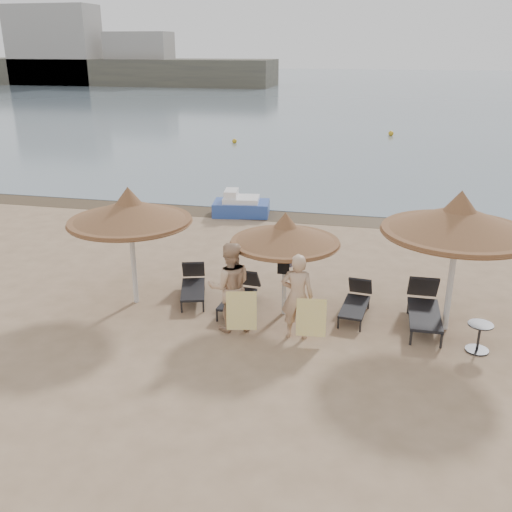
{
  "coord_description": "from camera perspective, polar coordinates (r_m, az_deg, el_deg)",
  "views": [
    {
      "loc": [
        2.67,
        -10.99,
        6.07
      ],
      "look_at": [
        -0.11,
        1.2,
        1.43
      ],
      "focal_mm": 40.0,
      "sensor_mm": 36.0,
      "label": 1
    }
  ],
  "objects": [
    {
      "name": "palapa_right",
      "position": [
        12.86,
        19.59,
        3.37
      ],
      "size": [
        3.25,
        3.25,
        3.22
      ],
      "rotation": [
        0.0,
        0.0,
        0.02
      ],
      "color": "silver",
      "rests_on": "ground"
    },
    {
      "name": "lounger_near_right",
      "position": [
        13.85,
        10.0,
        -4.42
      ],
      "size": [
        0.72,
        1.72,
        0.75
      ],
      "rotation": [
        0.0,
        0.0,
        -0.1
      ],
      "color": "#252527",
      "rests_on": "ground"
    },
    {
      "name": "buoy_mid",
      "position": [
        42.36,
        13.34,
        11.84
      ],
      "size": [
        0.37,
        0.37,
        0.37
      ],
      "primitive_type": "sphere",
      "color": "gold",
      "rests_on": "ground"
    },
    {
      "name": "pedal_boat",
      "position": [
        21.62,
        -1.55,
        5.05
      ],
      "size": [
        2.23,
        1.5,
        0.97
      ],
      "rotation": [
        0.0,
        0.0,
        0.14
      ],
      "color": "#2D4CA3",
      "rests_on": "ground"
    },
    {
      "name": "buoy_left",
      "position": [
        38.08,
        -2.17,
        11.41
      ],
      "size": [
        0.31,
        0.31,
        0.31
      ],
      "primitive_type": "sphere",
      "color": "gold",
      "rests_on": "ground"
    },
    {
      "name": "ground",
      "position": [
        12.84,
        -0.73,
        -7.85
      ],
      "size": [
        160.0,
        160.0,
        0.0
      ],
      "primitive_type": "plane",
      "color": "tan",
      "rests_on": "ground"
    },
    {
      "name": "bag_patterned",
      "position": [
        13.42,
        3.03,
        -0.14
      ],
      "size": [
        0.35,
        0.21,
        0.42
      ],
      "rotation": [
        0.0,
        0.0,
        -0.33
      ],
      "color": "white",
      "rests_on": "ground"
    },
    {
      "name": "sea",
      "position": [
        91.23,
        11.57,
        16.16
      ],
      "size": [
        200.0,
        140.0,
        0.03
      ],
      "primitive_type": "cube",
      "color": "slate",
      "rests_on": "ground"
    },
    {
      "name": "towel_right",
      "position": [
        12.25,
        5.54,
        -6.17
      ],
      "size": [
        0.64,
        0.09,
        0.89
      ],
      "rotation": [
        0.0,
        0.0,
        0.12
      ],
      "color": "yellow",
      "rests_on": "ground"
    },
    {
      "name": "towel_left",
      "position": [
        12.44,
        -1.46,
        -5.51
      ],
      "size": [
        0.65,
        0.17,
        0.93
      ],
      "rotation": [
        0.0,
        0.0,
        0.22
      ],
      "color": "yellow",
      "rests_on": "ground"
    },
    {
      "name": "lounger_far_left",
      "position": [
        14.63,
        -6.3,
        -2.77
      ],
      "size": [
        1.06,
        1.83,
        0.78
      ],
      "rotation": [
        0.0,
        0.0,
        0.3
      ],
      "color": "#252527",
      "rests_on": "ground"
    },
    {
      "name": "lounger_far_right",
      "position": [
        13.71,
        16.46,
        -4.85
      ],
      "size": [
        0.72,
        2.1,
        0.94
      ],
      "rotation": [
        0.0,
        0.0,
        0.01
      ],
      "color": "#252527",
      "rests_on": "ground"
    },
    {
      "name": "side_table",
      "position": [
        12.93,
        21.37,
        -7.67
      ],
      "size": [
        0.52,
        0.52,
        0.63
      ],
      "rotation": [
        0.0,
        0.0,
        0.39
      ],
      "color": "#252527",
      "rests_on": "ground"
    },
    {
      "name": "palapa_center",
      "position": [
        13.04,
        2.94,
        2.22
      ],
      "size": [
        2.55,
        2.55,
        2.53
      ],
      "rotation": [
        0.0,
        0.0,
        -0.16
      ],
      "color": "silver",
      "rests_on": "ground"
    },
    {
      "name": "far_shore",
      "position": [
        93.11,
        -4.79,
        18.34
      ],
      "size": [
        150.0,
        54.8,
        12.0
      ],
      "color": "brown",
      "rests_on": "ground"
    },
    {
      "name": "person_right",
      "position": [
        12.3,
        4.16,
        -3.38
      ],
      "size": [
        1.06,
        0.72,
        2.26
      ],
      "primitive_type": "imported",
      "rotation": [
        0.0,
        0.0,
        3.18
      ],
      "color": "tan",
      "rests_on": "ground"
    },
    {
      "name": "lounger_near_left",
      "position": [
        14.0,
        -1.55,
        -3.74
      ],
      "size": [
        0.72,
        1.79,
        0.78
      ],
      "rotation": [
        0.0,
        0.0,
        -0.08
      ],
      "color": "#252527",
      "rests_on": "ground"
    },
    {
      "name": "person_left",
      "position": [
        12.6,
        -2.64,
        -2.39
      ],
      "size": [
        1.28,
        1.06,
        2.39
      ],
      "primitive_type": "imported",
      "rotation": [
        0.0,
        0.0,
        3.51
      ],
      "color": "tan",
      "rests_on": "ground"
    },
    {
      "name": "bag_dark",
      "position": [
        13.14,
        2.76,
        -1.0
      ],
      "size": [
        0.27,
        0.09,
        0.38
      ],
      "rotation": [
        0.0,
        0.0,
        -0.02
      ],
      "color": "black",
      "rests_on": "ground"
    },
    {
      "name": "wet_sand_strip",
      "position": [
        21.44,
        5.15,
        3.85
      ],
      "size": [
        200.0,
        1.6,
        0.01
      ],
      "primitive_type": "cube",
      "color": "#4E3D28",
      "rests_on": "ground"
    },
    {
      "name": "palapa_left",
      "position": [
        13.89,
        -12.54,
        4.36
      ],
      "size": [
        2.98,
        2.98,
        2.95
      ],
      "rotation": [
        0.0,
        0.0,
        0.16
      ],
      "color": "silver",
      "rests_on": "ground"
    }
  ]
}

